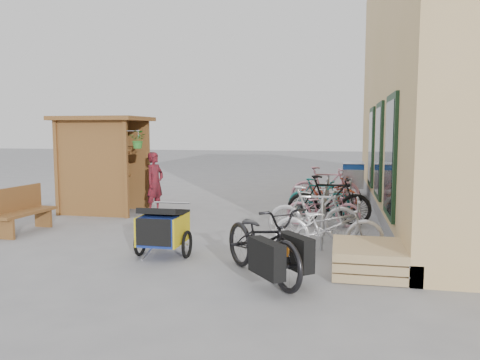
% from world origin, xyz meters
% --- Properties ---
extents(ground, '(80.00, 80.00, 0.00)m').
position_xyz_m(ground, '(0.00, 0.00, 0.00)').
color(ground, gray).
extents(kiosk, '(2.49, 1.65, 2.40)m').
position_xyz_m(kiosk, '(-3.28, 2.47, 1.55)').
color(kiosk, brown).
rests_on(kiosk, ground).
extents(bike_rack, '(0.05, 5.35, 0.86)m').
position_xyz_m(bike_rack, '(2.30, 2.40, 0.52)').
color(bike_rack, '#A5A8AD').
rests_on(bike_rack, ground).
extents(pallet_stack, '(1.00, 1.20, 0.40)m').
position_xyz_m(pallet_stack, '(3.00, -1.40, 0.21)').
color(pallet_stack, tan).
rests_on(pallet_stack, ground).
extents(bench, '(0.52, 1.49, 0.93)m').
position_xyz_m(bench, '(-3.68, -0.06, 0.47)').
color(bench, brown).
rests_on(bench, ground).
extents(shopping_carts, '(0.63, 1.73, 1.12)m').
position_xyz_m(shopping_carts, '(3.00, 6.48, 0.65)').
color(shopping_carts, silver).
rests_on(shopping_carts, ground).
extents(child_trailer, '(0.87, 1.46, 0.86)m').
position_xyz_m(child_trailer, '(-0.23, -1.16, 0.48)').
color(child_trailer, navy).
rests_on(child_trailer, ground).
extents(cargo_bike, '(1.79, 2.00, 1.05)m').
position_xyz_m(cargo_bike, '(1.56, -1.99, 0.52)').
color(cargo_bike, black).
rests_on(cargo_bike, ground).
extents(person_kiosk, '(0.52, 0.64, 1.53)m').
position_xyz_m(person_kiosk, '(-1.90, 2.63, 0.76)').
color(person_kiosk, maroon).
rests_on(person_kiosk, ground).
extents(bike_0, '(1.82, 0.66, 0.95)m').
position_xyz_m(bike_0, '(2.41, -0.49, 0.48)').
color(bike_0, silver).
rests_on(bike_0, ground).
extents(bike_1, '(1.72, 0.52, 1.03)m').
position_xyz_m(bike_1, '(2.13, 0.46, 0.51)').
color(bike_1, silver).
rests_on(bike_1, ground).
extents(bike_2, '(1.58, 0.58, 0.82)m').
position_xyz_m(bike_2, '(2.26, 1.80, 0.41)').
color(bike_2, '#CB8396').
rests_on(bike_2, ground).
extents(bike_3, '(1.83, 0.57, 1.09)m').
position_xyz_m(bike_3, '(2.38, 1.98, 0.55)').
color(bike_3, black).
rests_on(bike_3, ground).
extents(bike_4, '(1.81, 0.77, 0.92)m').
position_xyz_m(bike_4, '(2.39, 2.94, 0.46)').
color(bike_4, beige).
rests_on(bike_4, ground).
extents(bike_5, '(1.55, 0.66, 0.90)m').
position_xyz_m(bike_5, '(2.12, 3.13, 0.45)').
color(bike_5, '#1C7270').
rests_on(bike_5, ground).
extents(bike_6, '(1.74, 1.10, 0.86)m').
position_xyz_m(bike_6, '(2.31, 4.20, 0.43)').
color(bike_6, '#A0381D').
rests_on(bike_6, ground).
extents(bike_7, '(1.89, 0.78, 1.10)m').
position_xyz_m(bike_7, '(2.23, 4.38, 0.55)').
color(bike_7, '#CB8396').
rests_on(bike_7, ground).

